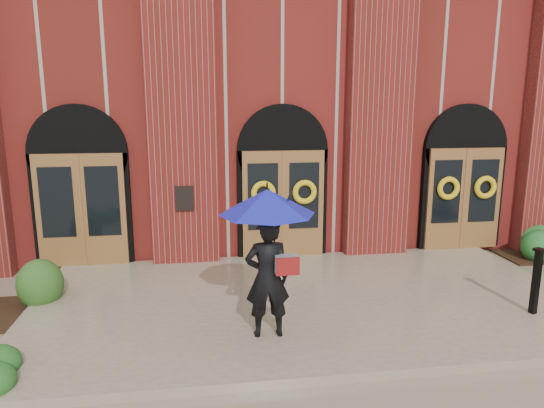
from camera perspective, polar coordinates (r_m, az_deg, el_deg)
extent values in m
plane|color=gray|center=(9.16, 4.17, -12.13)|extent=(90.00, 90.00, 0.00)
cube|color=tan|center=(9.26, 3.97, -11.33)|extent=(10.00, 5.30, 0.15)
cube|color=maroon|center=(17.17, -2.14, 11.07)|extent=(16.00, 12.00, 7.00)
cube|color=black|center=(10.85, -10.26, 0.65)|extent=(0.40, 0.05, 0.55)
cube|color=maroon|center=(10.91, -10.57, 10.49)|extent=(1.50, 0.45, 7.00)
cube|color=maroon|center=(11.64, 12.54, 10.48)|extent=(1.50, 0.45, 7.00)
cube|color=brown|center=(11.44, -21.51, -0.70)|extent=(1.90, 0.10, 2.50)
cylinder|color=black|center=(11.39, -21.82, 5.61)|extent=(2.10, 0.22, 2.10)
cube|color=brown|center=(11.28, 1.33, -0.04)|extent=(1.90, 0.10, 2.50)
cylinder|color=black|center=(11.23, 1.24, 6.37)|extent=(2.10, 0.22, 2.10)
cube|color=brown|center=(12.81, 21.60, 0.56)|extent=(1.90, 0.10, 2.50)
cylinder|color=black|center=(12.76, 21.71, 6.19)|extent=(2.10, 0.22, 2.10)
torus|color=yellow|center=(11.03, -1.02, 1.29)|extent=(0.57, 0.13, 0.57)
torus|color=yellow|center=(11.19, 3.86, 1.42)|extent=(0.57, 0.13, 0.57)
torus|color=yellow|center=(12.42, 20.05, 1.76)|extent=(0.57, 0.13, 0.57)
torus|color=yellow|center=(12.90, 23.81, 1.82)|extent=(0.57, 0.13, 0.57)
imported|color=black|center=(7.49, -0.56, -8.67)|extent=(0.69, 0.45, 1.88)
cone|color=#151CA9|center=(7.16, -0.58, 0.28)|extent=(1.46, 1.46, 0.38)
cylinder|color=black|center=(7.23, -0.12, -3.67)|extent=(0.02, 0.02, 0.62)
cube|color=#989A9D|center=(7.30, 1.76, -7.12)|extent=(0.35, 0.18, 0.28)
cube|color=maroon|center=(7.21, 1.90, -7.38)|extent=(0.35, 0.03, 0.28)
cube|color=black|center=(9.51, 28.62, -8.10)|extent=(0.12, 0.12, 1.12)
cube|color=black|center=(9.34, 28.97, -4.74)|extent=(0.19, 0.19, 0.04)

